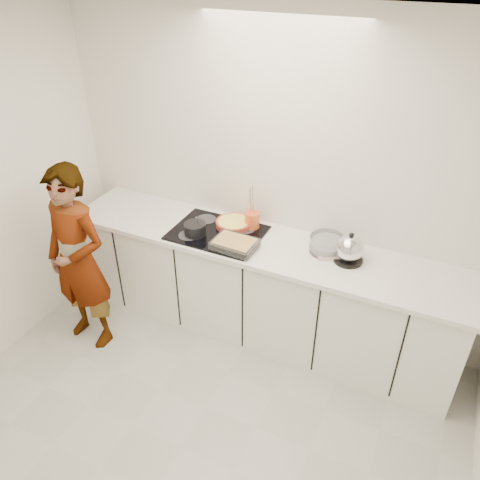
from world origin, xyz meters
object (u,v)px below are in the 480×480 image
at_px(mixing_bowl, 327,245).
at_px(utensil_crock, 252,221).
at_px(tart_dish, 234,223).
at_px(saucepan, 195,229).
at_px(baking_dish, 235,244).
at_px(cook, 78,261).
at_px(kettle, 349,249).
at_px(hob, 217,233).

bearing_deg(mixing_bowl, utensil_crock, 174.30).
bearing_deg(utensil_crock, tart_dish, -160.89).
relative_size(saucepan, baking_dish, 0.62).
relative_size(mixing_bowl, cook, 0.21).
distance_m(baking_dish, kettle, 0.85).
height_order(saucepan, utensil_crock, saucepan).
bearing_deg(baking_dish, cook, -155.60).
height_order(hob, saucepan, saucepan).
distance_m(baking_dish, cook, 1.24).
xyz_separation_m(mixing_bowl, kettle, (0.18, -0.06, 0.05)).
distance_m(kettle, cook, 2.08).
distance_m(hob, utensil_crock, 0.30).
bearing_deg(utensil_crock, kettle, -8.44).
bearing_deg(saucepan, kettle, 8.17).
bearing_deg(cook, baking_dish, 28.30).
height_order(baking_dish, kettle, kettle).
distance_m(saucepan, cook, 0.95).
bearing_deg(mixing_bowl, kettle, -17.96).
bearing_deg(kettle, utensil_crock, 171.56).
xyz_separation_m(baking_dish, cook, (-1.12, -0.51, -0.17)).
distance_m(mixing_bowl, cook, 1.93).
height_order(hob, utensil_crock, utensil_crock).
height_order(baking_dish, utensil_crock, utensil_crock).
relative_size(hob, kettle, 2.96).
height_order(hob, mixing_bowl, mixing_bowl).
xyz_separation_m(tart_dish, cook, (-0.97, -0.79, -0.16)).
xyz_separation_m(tart_dish, baking_dish, (0.15, -0.28, 0.01)).
bearing_deg(utensil_crock, mixing_bowl, -5.70).
relative_size(tart_dish, cook, 0.20).
bearing_deg(utensil_crock, baking_dish, -89.40).
bearing_deg(tart_dish, baking_dish, -62.74).
height_order(tart_dish, cook, cook).
xyz_separation_m(mixing_bowl, utensil_crock, (-0.65, 0.06, 0.02)).
xyz_separation_m(saucepan, cook, (-0.75, -0.55, -0.18)).
bearing_deg(cook, tart_dish, 43.10).
xyz_separation_m(hob, baking_dish, (0.22, -0.15, 0.04)).
distance_m(mixing_bowl, utensil_crock, 0.65).
distance_m(hob, tart_dish, 0.16).
distance_m(hob, baking_dish, 0.27).
relative_size(baking_dish, utensil_crock, 2.26).
xyz_separation_m(saucepan, kettle, (1.19, 0.17, 0.04)).
distance_m(tart_dish, cook, 1.26).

